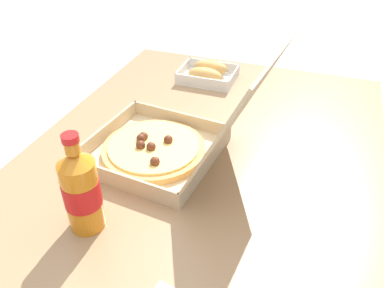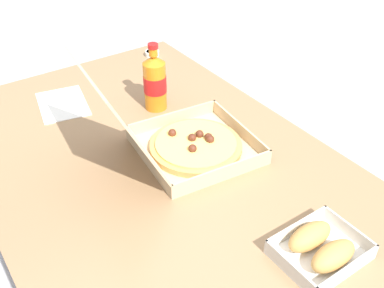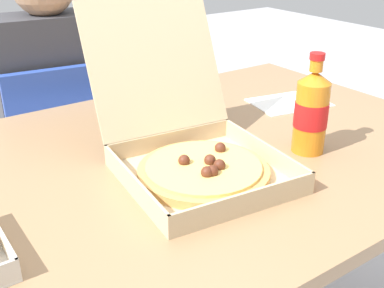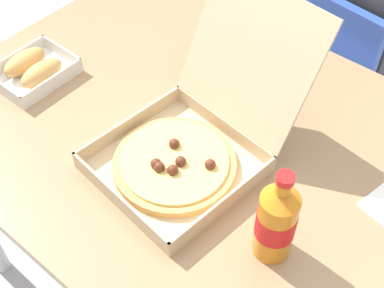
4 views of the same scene
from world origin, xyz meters
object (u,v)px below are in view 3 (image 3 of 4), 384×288
Objects in this scene: diner_person at (53,96)px; cola_bottle at (311,112)px; pizza_box_open at (194,150)px; chair at (64,157)px; paper_menu at (289,103)px.

cola_bottle is (0.27, -0.89, 0.16)m from diner_person.
chair is at bearing 91.27° from pizza_box_open.
chair is 0.96m from cola_bottle.
diner_person is 2.44× the size of pizza_box_open.
pizza_box_open reaches higher than paper_menu.
pizza_box_open reaches higher than cola_bottle.
chair is at bearing 108.65° from cola_bottle.
chair is 0.21m from diner_person.
pizza_box_open is at bearing -89.29° from diner_person.
chair is 0.81m from paper_menu.
pizza_box_open is at bearing 165.55° from cola_bottle.
diner_person reaches higher than cola_bottle.
diner_person is 0.83m from pizza_box_open.
cola_bottle is 1.07× the size of paper_menu.
chair is 1.76× the size of pizza_box_open.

